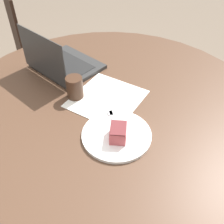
# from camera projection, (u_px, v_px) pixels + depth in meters

# --- Properties ---
(ground_plane) EXTENTS (12.00, 12.00, 0.00)m
(ground_plane) POSITION_uv_depth(u_px,v_px,m) (109.00, 196.00, 1.58)
(ground_plane) COLOR #6B5B4C
(dining_table) EXTENTS (1.36, 1.36, 0.73)m
(dining_table) POSITION_uv_depth(u_px,v_px,m) (108.00, 121.00, 1.15)
(dining_table) COLOR #4C3323
(dining_table) RESTS_ON ground_plane
(chair) EXTENTS (0.57, 0.57, 0.93)m
(chair) POSITION_uv_depth(u_px,v_px,m) (40.00, 53.00, 1.89)
(chair) COLOR black
(chair) RESTS_ON ground_plane
(paper_document) EXTENTS (0.38, 0.37, 0.00)m
(paper_document) POSITION_uv_depth(u_px,v_px,m) (107.00, 99.00, 1.12)
(paper_document) COLOR white
(paper_document) RESTS_ON dining_table
(plate) EXTENTS (0.26, 0.26, 0.01)m
(plate) POSITION_uv_depth(u_px,v_px,m) (117.00, 135.00, 0.96)
(plate) COLOR white
(plate) RESTS_ON dining_table
(cake_slice) EXTENTS (0.08, 0.06, 0.05)m
(cake_slice) POSITION_uv_depth(u_px,v_px,m) (118.00, 133.00, 0.92)
(cake_slice) COLOR #B74C51
(cake_slice) RESTS_ON plate
(fork) EXTENTS (0.17, 0.07, 0.00)m
(fork) POSITION_uv_depth(u_px,v_px,m) (114.00, 122.00, 0.99)
(fork) COLOR silver
(fork) RESTS_ON plate
(coffee_glass) EXTENTS (0.07, 0.07, 0.10)m
(coffee_glass) POSITION_uv_depth(u_px,v_px,m) (75.00, 88.00, 1.10)
(coffee_glass) COLOR #3D2619
(coffee_glass) RESTS_ON dining_table
(laptop) EXTENTS (0.39, 0.40, 0.22)m
(laptop) POSITION_uv_depth(u_px,v_px,m) (62.00, 63.00, 1.26)
(laptop) COLOR #2D2D2D
(laptop) RESTS_ON dining_table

